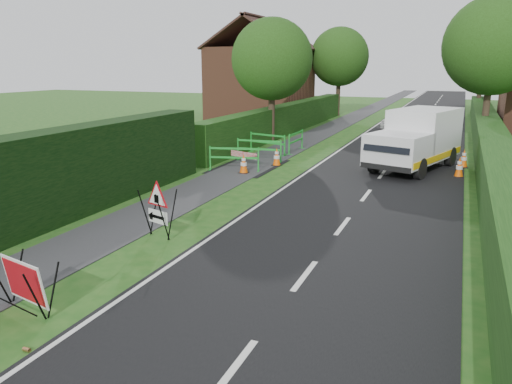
% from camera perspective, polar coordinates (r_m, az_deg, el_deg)
% --- Properties ---
extents(ground, '(120.00, 120.00, 0.00)m').
position_cam_1_polar(ground, '(10.54, -9.36, -9.45)').
color(ground, '#1C4F16').
rests_on(ground, ground).
extents(road_surface, '(6.00, 90.00, 0.02)m').
position_cam_1_polar(road_surface, '(43.45, 18.81, 8.05)').
color(road_surface, black).
rests_on(road_surface, ground).
extents(footpath, '(2.00, 90.00, 0.02)m').
position_cam_1_polar(footpath, '(44.13, 11.61, 8.61)').
color(footpath, '#2D2D30').
rests_on(footpath, ground).
extents(hedge_west_far, '(1.00, 24.00, 1.80)m').
position_cam_1_polar(hedge_west_far, '(32.10, 3.61, 6.79)').
color(hedge_west_far, '#14380F').
rests_on(hedge_west_far, ground).
extents(hedge_east, '(1.20, 50.00, 1.50)m').
position_cam_1_polar(hedge_east, '(24.56, 25.04, 3.12)').
color(hedge_east, '#14380F').
rests_on(hedge_east, ground).
extents(house_west, '(7.50, 7.40, 7.88)m').
position_cam_1_polar(house_west, '(41.08, 0.58, 12.53)').
color(house_west, brown).
rests_on(house_west, ground).
extents(tree_nw, '(4.40, 4.40, 6.70)m').
position_cam_1_polar(tree_nw, '(27.92, 1.83, 14.91)').
color(tree_nw, '#2D2116').
rests_on(tree_nw, ground).
extents(tree_ne, '(5.20, 5.20, 7.79)m').
position_cam_1_polar(tree_ne, '(30.20, 25.48, 14.85)').
color(tree_ne, '#2D2116').
rests_on(tree_ne, ground).
extents(tree_fw, '(4.80, 4.80, 7.24)m').
position_cam_1_polar(tree_fw, '(43.28, 9.52, 14.99)').
color(tree_fw, '#2D2116').
rests_on(tree_fw, ground).
extents(tree_fe, '(4.20, 4.20, 6.33)m').
position_cam_1_polar(tree_fe, '(46.18, 24.45, 13.14)').
color(tree_fe, '#2D2116').
rests_on(tree_fe, ground).
extents(red_rect_sign, '(1.23, 0.90, 0.96)m').
position_cam_1_polar(red_rect_sign, '(9.67, -24.98, -9.38)').
color(red_rect_sign, black).
rests_on(red_rect_sign, ground).
extents(triangle_sign, '(1.05, 1.05, 1.24)m').
position_cam_1_polar(triangle_sign, '(12.55, -11.31, -1.44)').
color(triangle_sign, black).
rests_on(triangle_sign, ground).
extents(works_van, '(3.53, 5.68, 2.43)m').
position_cam_1_polar(works_van, '(21.64, 17.93, 5.89)').
color(works_van, silver).
rests_on(works_van, ground).
extents(traffic_cone_0, '(0.38, 0.38, 0.79)m').
position_cam_1_polar(traffic_cone_0, '(20.73, 22.22, 2.65)').
color(traffic_cone_0, black).
rests_on(traffic_cone_0, ground).
extents(traffic_cone_1, '(0.38, 0.38, 0.79)m').
position_cam_1_polar(traffic_cone_1, '(22.78, 22.67, 3.58)').
color(traffic_cone_1, black).
rests_on(traffic_cone_1, ground).
extents(traffic_cone_2, '(0.38, 0.38, 0.79)m').
position_cam_1_polar(traffic_cone_2, '(24.55, 20.70, 4.47)').
color(traffic_cone_2, black).
rests_on(traffic_cone_2, ground).
extents(traffic_cone_3, '(0.38, 0.38, 0.79)m').
position_cam_1_polar(traffic_cone_3, '(19.87, -1.42, 3.26)').
color(traffic_cone_3, black).
rests_on(traffic_cone_3, ground).
extents(traffic_cone_4, '(0.38, 0.38, 0.79)m').
position_cam_1_polar(traffic_cone_4, '(21.39, 2.38, 4.05)').
color(traffic_cone_4, black).
rests_on(traffic_cone_4, ground).
extents(ped_barrier_0, '(2.09, 0.81, 1.00)m').
position_cam_1_polar(ped_barrier_0, '(20.30, -2.52, 4.17)').
color(ped_barrier_0, green).
rests_on(ped_barrier_0, ground).
extents(ped_barrier_1, '(2.08, 0.54, 1.00)m').
position_cam_1_polar(ped_barrier_1, '(22.34, 0.36, 5.12)').
color(ped_barrier_1, green).
rests_on(ped_barrier_1, ground).
extents(ped_barrier_2, '(2.08, 0.87, 1.00)m').
position_cam_1_polar(ped_barrier_2, '(24.22, 1.32, 5.84)').
color(ped_barrier_2, green).
rests_on(ped_barrier_2, ground).
extents(ped_barrier_3, '(0.38, 2.07, 1.00)m').
position_cam_1_polar(ped_barrier_3, '(24.91, 4.59, 6.04)').
color(ped_barrier_3, green).
rests_on(ped_barrier_3, ground).
extents(redwhite_plank, '(1.42, 0.55, 0.25)m').
position_cam_1_polar(redwhite_plank, '(21.62, -1.41, 3.11)').
color(redwhite_plank, red).
rests_on(redwhite_plank, ground).
extents(litter_can, '(0.12, 0.07, 0.07)m').
position_cam_1_polar(litter_can, '(8.66, -24.73, -16.24)').
color(litter_can, '#BF7F4C').
rests_on(litter_can, ground).
extents(hatchback_car, '(2.80, 4.23, 1.34)m').
position_cam_1_polar(hatchback_car, '(35.31, 16.44, 8.02)').
color(hatchback_car, white).
rests_on(hatchback_car, ground).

